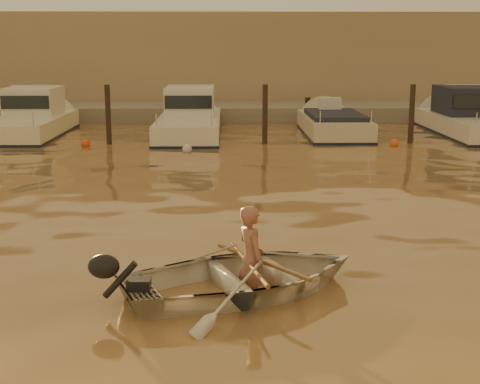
{
  "coord_description": "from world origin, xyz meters",
  "views": [
    {
      "loc": [
        -1.51,
        -8.82,
        3.37
      ],
      "look_at": [
        -1.27,
        2.88,
        0.75
      ],
      "focal_mm": 50.0,
      "sensor_mm": 36.0,
      "label": 1
    }
  ],
  "objects_px": {
    "person": "(251,260)",
    "moored_boat_3": "(333,129)",
    "moored_boat_4": "(471,118)",
    "moored_boat_2": "(189,118)",
    "moored_boat_1": "(31,119)",
    "waterfront_building": "(255,62)",
    "dinghy": "(244,276)"
  },
  "relations": [
    {
      "from": "person",
      "to": "moored_boat_3",
      "type": "bearing_deg",
      "value": -34.61
    },
    {
      "from": "moored_boat_4",
      "to": "moored_boat_2",
      "type": "bearing_deg",
      "value": 180.0
    },
    {
      "from": "moored_boat_4",
      "to": "moored_boat_1",
      "type": "bearing_deg",
      "value": 180.0
    },
    {
      "from": "moored_boat_3",
      "to": "moored_boat_4",
      "type": "relative_size",
      "value": 0.84
    },
    {
      "from": "moored_boat_3",
      "to": "waterfront_building",
      "type": "distance_m",
      "value": 11.49
    },
    {
      "from": "moored_boat_2",
      "to": "waterfront_building",
      "type": "distance_m",
      "value": 11.51
    },
    {
      "from": "dinghy",
      "to": "moored_boat_3",
      "type": "relative_size",
      "value": 0.55
    },
    {
      "from": "moored_boat_2",
      "to": "waterfront_building",
      "type": "height_order",
      "value": "waterfront_building"
    },
    {
      "from": "person",
      "to": "moored_boat_4",
      "type": "distance_m",
      "value": 18.35
    },
    {
      "from": "moored_boat_3",
      "to": "moored_boat_4",
      "type": "xyz_separation_m",
      "value": [
        5.16,
        0.0,
        0.4
      ]
    },
    {
      "from": "moored_boat_3",
      "to": "waterfront_building",
      "type": "bearing_deg",
      "value": 102.75
    },
    {
      "from": "waterfront_building",
      "to": "moored_boat_4",
      "type": "bearing_deg",
      "value": -55.19
    },
    {
      "from": "moored_boat_1",
      "to": "waterfront_building",
      "type": "height_order",
      "value": "waterfront_building"
    },
    {
      "from": "dinghy",
      "to": "moored_boat_1",
      "type": "height_order",
      "value": "moored_boat_1"
    },
    {
      "from": "dinghy",
      "to": "moored_boat_3",
      "type": "height_order",
      "value": "moored_boat_3"
    },
    {
      "from": "moored_boat_2",
      "to": "person",
      "type": "bearing_deg",
      "value": -83.95
    },
    {
      "from": "person",
      "to": "moored_boat_3",
      "type": "height_order",
      "value": "person"
    },
    {
      "from": "moored_boat_3",
      "to": "moored_boat_4",
      "type": "height_order",
      "value": "moored_boat_4"
    },
    {
      "from": "waterfront_building",
      "to": "dinghy",
      "type": "bearing_deg",
      "value": -92.68
    },
    {
      "from": "moored_boat_1",
      "to": "moored_boat_2",
      "type": "distance_m",
      "value": 5.87
    },
    {
      "from": "dinghy",
      "to": "waterfront_building",
      "type": "distance_m",
      "value": 27.24
    },
    {
      "from": "dinghy",
      "to": "moored_boat_4",
      "type": "height_order",
      "value": "moored_boat_4"
    },
    {
      "from": "dinghy",
      "to": "waterfront_building",
      "type": "xyz_separation_m",
      "value": [
        1.27,
        27.12,
        2.17
      ]
    },
    {
      "from": "moored_boat_1",
      "to": "moored_boat_3",
      "type": "height_order",
      "value": "moored_boat_1"
    },
    {
      "from": "dinghy",
      "to": "moored_boat_1",
      "type": "xyz_separation_m",
      "value": [
        -7.48,
        16.12,
        0.39
      ]
    },
    {
      "from": "moored_boat_3",
      "to": "dinghy",
      "type": "bearing_deg",
      "value": -103.12
    },
    {
      "from": "moored_boat_2",
      "to": "moored_boat_1",
      "type": "bearing_deg",
      "value": 180.0
    },
    {
      "from": "person",
      "to": "moored_boat_2",
      "type": "distance_m",
      "value": 16.18
    },
    {
      "from": "dinghy",
      "to": "moored_boat_4",
      "type": "xyz_separation_m",
      "value": [
        8.92,
        16.12,
        0.39
      ]
    },
    {
      "from": "dinghy",
      "to": "waterfront_building",
      "type": "relative_size",
      "value": 0.07
    },
    {
      "from": "moored_boat_1",
      "to": "dinghy",
      "type": "bearing_deg",
      "value": -65.1
    },
    {
      "from": "moored_boat_1",
      "to": "moored_boat_4",
      "type": "bearing_deg",
      "value": 0.0
    }
  ]
}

